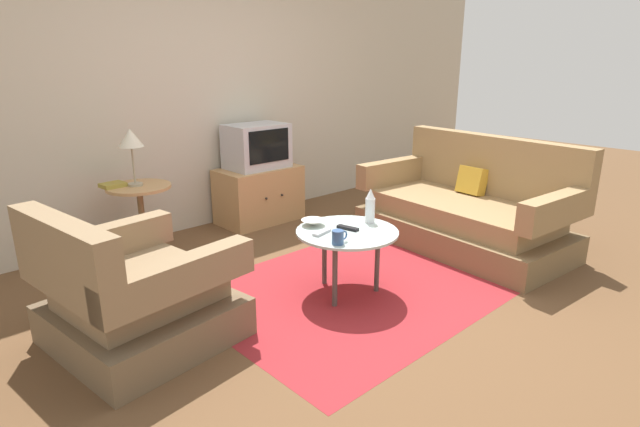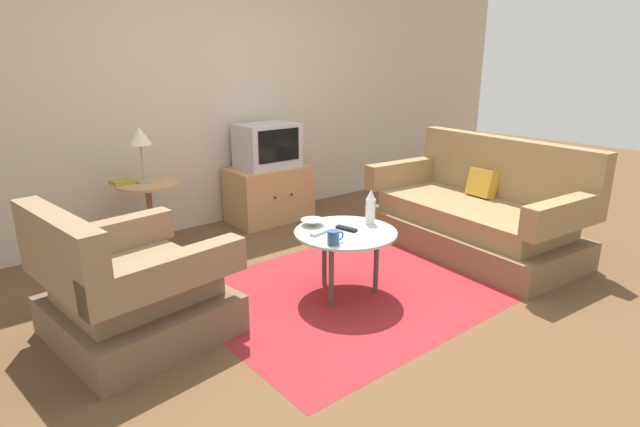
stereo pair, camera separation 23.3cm
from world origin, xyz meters
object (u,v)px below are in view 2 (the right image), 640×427
at_px(vase, 371,207).
at_px(mug, 334,237).
at_px(tv_remote_dark, 346,229).
at_px(tv_stand, 269,194).
at_px(television, 267,145).
at_px(bowl, 313,222).
at_px(side_table, 149,203).
at_px(table_lamp, 140,138).
at_px(couch, 476,215).
at_px(book, 122,182).
at_px(tv_remote_silver, 320,232).
at_px(armchair, 129,292).
at_px(coffee_table, 345,237).

bearing_deg(vase, mug, -162.00).
bearing_deg(tv_remote_dark, tv_stand, 151.52).
relative_size(television, bowl, 3.45).
bearing_deg(side_table, table_lamp, 135.77).
relative_size(tv_stand, table_lamp, 1.77).
relative_size(couch, tv_remote_dark, 11.41).
height_order(side_table, book, book).
distance_m(side_table, book, 0.27).
distance_m(couch, vase, 1.30).
distance_m(couch, table_lamp, 2.95).
xyz_separation_m(television, vase, (-0.30, -1.79, -0.18)).
relative_size(tv_remote_dark, book, 0.86).
bearing_deg(tv_remote_silver, table_lamp, 98.61).
xyz_separation_m(table_lamp, tv_remote_dark, (0.79, -1.66, -0.51)).
relative_size(mug, book, 0.65).
distance_m(armchair, vase, 1.71).
distance_m(tv_stand, book, 1.53).
distance_m(television, vase, 1.83).
distance_m(television, table_lamp, 1.35).
distance_m(tv_remote_dark, tv_remote_silver, 0.21).
relative_size(couch, side_table, 3.04).
xyz_separation_m(coffee_table, table_lamp, (-0.77, 1.68, 0.57)).
bearing_deg(table_lamp, tv_stand, 5.14).
bearing_deg(side_table, tv_remote_dark, -64.71).
bearing_deg(tv_remote_silver, tv_remote_dark, -27.66).
height_order(tv_stand, television, television).
height_order(side_table, tv_stand, side_table).
xyz_separation_m(vase, book, (-1.18, 1.74, 0.04)).
bearing_deg(table_lamp, television, 5.60).
height_order(vase, bowl, vase).
xyz_separation_m(tv_stand, vase, (-0.30, -1.78, 0.32)).
bearing_deg(mug, tv_stand, 67.96).
relative_size(armchair, coffee_table, 1.48).
relative_size(armchair, tv_remote_dark, 6.40).
bearing_deg(bowl, book, 118.75).
xyz_separation_m(television, book, (-1.48, -0.05, -0.14)).
xyz_separation_m(tv_stand, tv_remote_silver, (-0.73, -1.73, 0.20)).
distance_m(television, mug, 2.12).
relative_size(table_lamp, bowl, 2.73).
bearing_deg(bowl, tv_remote_silver, -113.85).
bearing_deg(tv_remote_silver, mug, -116.25).
relative_size(armchair, tv_remote_silver, 6.54).
height_order(couch, tv_stand, couch).
xyz_separation_m(table_lamp, book, (-0.15, 0.08, -0.36)).
relative_size(coffee_table, television, 1.22).
bearing_deg(armchair, coffee_table, 67.18).
relative_size(armchair, television, 1.80).
distance_m(table_lamp, tv_remote_silver, 1.79).
bearing_deg(tv_remote_silver, side_table, 98.27).
bearing_deg(armchair, vase, 69.92).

